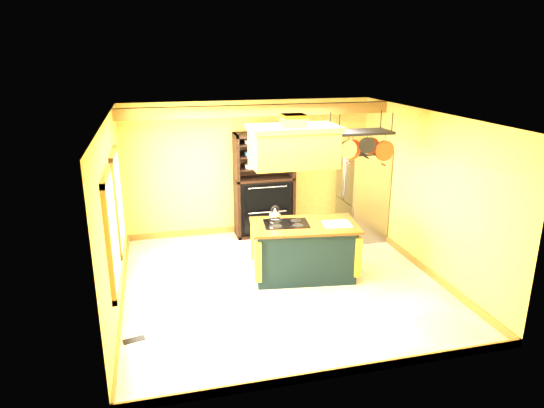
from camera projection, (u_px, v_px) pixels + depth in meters
name	position (u px, v px, depth m)	size (l,w,h in m)	color
floor	(281.00, 282.00, 7.92)	(5.00, 5.00, 0.00)	beige
ceiling	(282.00, 116.00, 7.10)	(5.00, 5.00, 0.00)	white
wall_back	(250.00, 168.00, 9.82)	(5.00, 0.02, 2.70)	gold
wall_front	(342.00, 272.00, 5.20)	(5.00, 0.02, 2.70)	gold
wall_left	(113.00, 216.00, 6.94)	(0.02, 5.00, 2.70)	gold
wall_right	(426.00, 193.00, 8.08)	(0.02, 5.00, 2.70)	gold
ceiling_beam	(258.00, 110.00, 8.71)	(5.00, 0.15, 0.20)	olive
window_near	(112.00, 232.00, 6.19)	(0.06, 1.06, 1.56)	olive
window_far	(118.00, 201.00, 7.49)	(0.06, 1.06, 1.56)	olive
kitchen_island	(304.00, 250.00, 8.02)	(1.84, 1.17, 1.11)	black
range_hood	(293.00, 145.00, 7.44)	(1.38, 0.78, 0.80)	#C28C30
pot_rack	(361.00, 140.00, 7.69)	(1.07, 0.49, 0.78)	black
refrigerator	(362.00, 196.00, 9.66)	(0.76, 0.90, 1.76)	gray
hutch	(264.00, 195.00, 9.83)	(1.18, 0.54, 2.09)	black
floor_register	(134.00, 340.00, 6.33)	(0.28, 0.12, 0.01)	black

